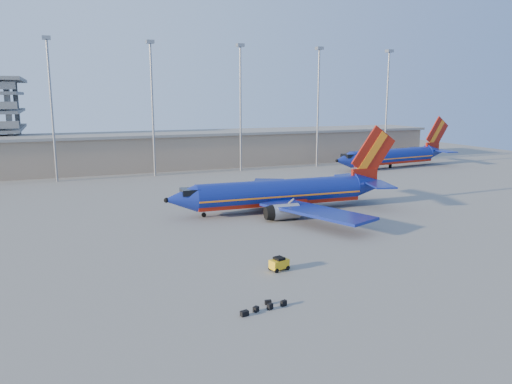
% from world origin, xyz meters
% --- Properties ---
extents(ground, '(220.00, 220.00, 0.00)m').
position_xyz_m(ground, '(0.00, 0.00, 0.00)').
color(ground, slate).
rests_on(ground, ground).
extents(terminal_building, '(122.00, 16.00, 8.50)m').
position_xyz_m(terminal_building, '(10.00, 58.00, 4.32)').
color(terminal_building, gray).
rests_on(terminal_building, ground).
extents(light_mast_row, '(101.60, 1.60, 28.65)m').
position_xyz_m(light_mast_row, '(5.00, 46.00, 17.55)').
color(light_mast_row, gray).
rests_on(light_mast_row, ground).
extents(aircraft_main, '(37.39, 35.95, 12.66)m').
position_xyz_m(aircraft_main, '(7.18, 4.94, 2.70)').
color(aircraft_main, navy).
rests_on(aircraft_main, ground).
extents(aircraft_second, '(35.79, 13.86, 12.14)m').
position_xyz_m(aircraft_second, '(51.25, 37.17, 2.79)').
color(aircraft_second, navy).
rests_on(aircraft_second, ground).
extents(baggage_tug, '(2.12, 1.59, 1.36)m').
position_xyz_m(baggage_tug, '(-4.46, -18.91, 0.71)').
color(baggage_tug, gold).
rests_on(baggage_tug, ground).
extents(luggage_pile, '(4.38, 1.80, 0.50)m').
position_xyz_m(luggage_pile, '(-9.61, -27.10, 0.22)').
color(luggage_pile, black).
rests_on(luggage_pile, ground).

